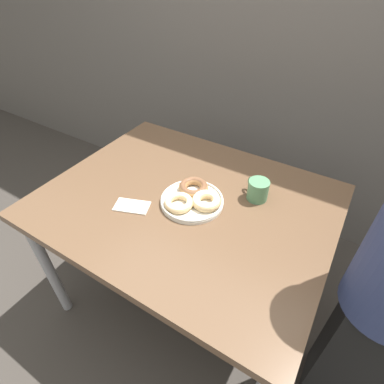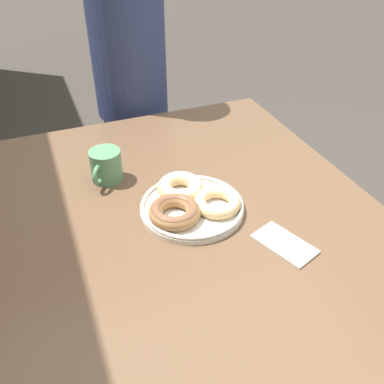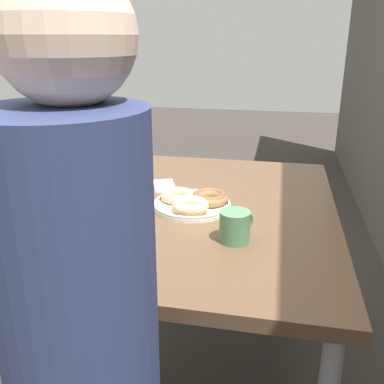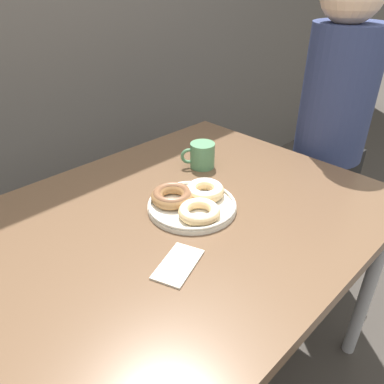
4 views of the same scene
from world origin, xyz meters
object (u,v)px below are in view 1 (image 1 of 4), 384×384
(dining_table, at_px, (186,211))
(napkin, at_px, (132,206))
(coffee_mug, at_px, (258,190))
(donut_plate, at_px, (193,198))

(dining_table, height_order, napkin, napkin)
(coffee_mug, distance_m, napkin, 0.55)
(dining_table, bearing_deg, napkin, -136.17)
(dining_table, distance_m, coffee_mug, 0.33)
(dining_table, xyz_separation_m, napkin, (-0.17, -0.16, 0.07))
(donut_plate, xyz_separation_m, napkin, (-0.21, -0.16, -0.02))
(coffee_mug, bearing_deg, napkin, -142.34)
(dining_table, distance_m, napkin, 0.25)
(donut_plate, xyz_separation_m, coffee_mug, (0.22, 0.17, 0.02))
(donut_plate, relative_size, napkin, 1.70)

